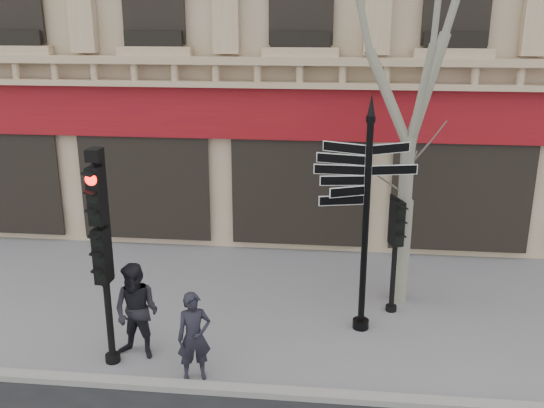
{
  "coord_description": "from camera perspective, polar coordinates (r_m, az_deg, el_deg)",
  "views": [
    {
      "loc": [
        0.92,
        -9.77,
        5.94
      ],
      "look_at": [
        -0.21,
        0.6,
        2.63
      ],
      "focal_mm": 40.0,
      "sensor_mm": 36.0,
      "label": 1
    }
  ],
  "objects": [
    {
      "name": "ground",
      "position": [
        11.47,
        0.76,
        -13.57
      ],
      "size": [
        80.0,
        80.0,
        0.0
      ],
      "primitive_type": "plane",
      "color": "slate",
      "rests_on": "ground"
    },
    {
      "name": "kerb",
      "position": [
        10.27,
        -0.02,
        -17.31
      ],
      "size": [
        80.0,
        0.25,
        0.12
      ],
      "primitive_type": "cube",
      "color": "gray",
      "rests_on": "ground"
    },
    {
      "name": "fingerpost",
      "position": [
        11.14,
        9.02,
        2.59
      ],
      "size": [
        2.03,
        2.03,
        4.61
      ],
      "rotation": [
        0.0,
        0.0,
        0.05
      ],
      "color": "black",
      "rests_on": "ground"
    },
    {
      "name": "traffic_signal_main",
      "position": [
        10.45,
        -15.75,
        -2.61
      ],
      "size": [
        0.45,
        0.33,
        3.87
      ],
      "rotation": [
        0.0,
        0.0,
        -0.07
      ],
      "color": "black",
      "rests_on": "ground"
    },
    {
      "name": "traffic_signal_secondary",
      "position": [
        12.38,
        11.58,
        -2.89
      ],
      "size": [
        0.48,
        0.42,
        2.4
      ],
      "rotation": [
        0.0,
        0.0,
        0.37
      ],
      "color": "black",
      "rests_on": "ground"
    },
    {
      "name": "plane_tree",
      "position": [
        12.16,
        13.61,
        18.04
      ],
      "size": [
        3.29,
        3.29,
        8.73
      ],
      "color": "gray",
      "rests_on": "ground"
    },
    {
      "name": "pedestrian_a",
      "position": [
        10.39,
        -7.35,
        -12.29
      ],
      "size": [
        0.67,
        0.56,
        1.57
      ],
      "primitive_type": "imported",
      "rotation": [
        0.0,
        0.0,
        0.38
      ],
      "color": "black",
      "rests_on": "ground"
    },
    {
      "name": "pedestrian_b",
      "position": [
        11.13,
        -12.63,
        -9.85
      ],
      "size": [
        0.98,
        0.84,
        1.78
      ],
      "primitive_type": "imported",
      "rotation": [
        0.0,
        0.0,
        -0.21
      ],
      "color": "black",
      "rests_on": "ground"
    }
  ]
}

